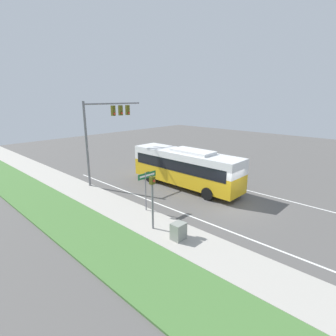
{
  "coord_description": "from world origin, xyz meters",
  "views": [
    {
      "loc": [
        -16.18,
        -8.66,
        7.65
      ],
      "look_at": [
        -0.43,
        6.2,
        1.74
      ],
      "focal_mm": 28.0,
      "sensor_mm": 36.0,
      "label": 1
    }
  ],
  "objects_px": {
    "signal_gantry": "(105,124)",
    "utility_cabinet": "(178,231)",
    "bus": "(185,166)",
    "pedestrian_signal": "(153,195)",
    "street_sign": "(146,184)"
  },
  "relations": [
    {
      "from": "pedestrian_signal",
      "to": "street_sign",
      "type": "xyz_separation_m",
      "value": [
        1.54,
        2.23,
        -0.23
      ]
    },
    {
      "from": "street_sign",
      "to": "pedestrian_signal",
      "type": "bearing_deg",
      "value": -124.65
    },
    {
      "from": "bus",
      "to": "street_sign",
      "type": "bearing_deg",
      "value": -166.67
    },
    {
      "from": "pedestrian_signal",
      "to": "utility_cabinet",
      "type": "bearing_deg",
      "value": -86.2
    },
    {
      "from": "signal_gantry",
      "to": "utility_cabinet",
      "type": "relative_size",
      "value": 7.78
    },
    {
      "from": "street_sign",
      "to": "utility_cabinet",
      "type": "distance_m",
      "value": 4.58
    },
    {
      "from": "bus",
      "to": "pedestrian_signal",
      "type": "distance_m",
      "value": 8.1
    },
    {
      "from": "bus",
      "to": "pedestrian_signal",
      "type": "xyz_separation_m",
      "value": [
        -7.25,
        -3.59,
        0.36
      ]
    },
    {
      "from": "signal_gantry",
      "to": "bus",
      "type": "bearing_deg",
      "value": -58.0
    },
    {
      "from": "street_sign",
      "to": "utility_cabinet",
      "type": "bearing_deg",
      "value": -109.03
    },
    {
      "from": "street_sign",
      "to": "utility_cabinet",
      "type": "height_order",
      "value": "street_sign"
    },
    {
      "from": "pedestrian_signal",
      "to": "utility_cabinet",
      "type": "relative_size",
      "value": 3.53
    },
    {
      "from": "pedestrian_signal",
      "to": "street_sign",
      "type": "relative_size",
      "value": 1.18
    },
    {
      "from": "pedestrian_signal",
      "to": "utility_cabinet",
      "type": "distance_m",
      "value": 2.5
    },
    {
      "from": "pedestrian_signal",
      "to": "street_sign",
      "type": "distance_m",
      "value": 2.72
    }
  ]
}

